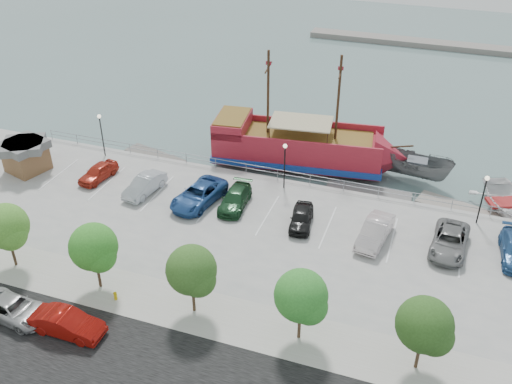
% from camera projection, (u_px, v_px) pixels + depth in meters
% --- Properties ---
extents(ground, '(160.00, 160.00, 0.00)m').
position_uv_depth(ground, '(260.00, 239.00, 45.13)').
color(ground, slate).
extents(sidewalk, '(100.00, 4.00, 0.05)m').
position_uv_depth(sidewalk, '(209.00, 314.00, 36.58)').
color(sidewalk, '#A5A095').
rests_on(sidewalk, land_slab).
extents(seawall_railing, '(50.00, 0.06, 1.00)m').
position_uv_depth(seawall_railing, '(288.00, 176.00, 50.57)').
color(seawall_railing, gray).
rests_on(seawall_railing, land_slab).
extents(far_shore, '(40.00, 3.00, 0.80)m').
position_uv_depth(far_shore, '(441.00, 45.00, 86.14)').
color(far_shore, gray).
rests_on(far_shore, ground).
extents(pirate_ship, '(18.78, 7.23, 11.71)m').
position_uv_depth(pirate_ship, '(312.00, 149.00, 54.00)').
color(pirate_ship, maroon).
rests_on(pirate_ship, ground).
extents(patrol_boat, '(7.15, 4.07, 2.61)m').
position_uv_depth(patrol_boat, '(416.00, 169.00, 52.06)').
color(patrol_boat, slate).
rests_on(patrol_boat, ground).
extents(speedboat, '(7.86, 9.01, 1.56)m').
position_uv_depth(speedboat, '(511.00, 205.00, 47.81)').
color(speedboat, white).
rests_on(speedboat, ground).
extents(dock_west, '(6.87, 3.55, 0.38)m').
position_uv_depth(dock_west, '(155.00, 157.00, 56.38)').
color(dock_west, slate).
rests_on(dock_west, ground).
extents(dock_mid, '(7.59, 2.42, 0.43)m').
position_uv_depth(dock_mid, '(368.00, 194.00, 50.41)').
color(dock_mid, slate).
rests_on(dock_mid, ground).
extents(dock_east, '(7.81, 4.06, 0.43)m').
position_uv_depth(dock_east, '(462.00, 211.00, 48.17)').
color(dock_east, gray).
rests_on(dock_east, ground).
extents(shed, '(4.35, 4.35, 2.88)m').
position_uv_depth(shed, '(26.00, 155.00, 51.70)').
color(shed, brown).
rests_on(shed, land_slab).
extents(street_van, '(5.13, 2.71, 1.37)m').
position_uv_depth(street_van, '(14.00, 309.00, 36.03)').
color(street_van, '#A2A2A2').
rests_on(street_van, street).
extents(street_sedan, '(4.73, 1.70, 1.55)m').
position_uv_depth(street_sedan, '(67.00, 323.00, 34.82)').
color(street_sedan, maroon).
rests_on(street_sedan, street).
extents(fire_hydrant, '(0.23, 0.23, 0.67)m').
position_uv_depth(fire_hydrant, '(115.00, 296.00, 37.54)').
color(fire_hydrant, gold).
rests_on(fire_hydrant, sidewalk).
extents(lamp_post_left, '(0.36, 0.36, 4.28)m').
position_uv_depth(lamp_post_left, '(101.00, 128.00, 53.33)').
color(lamp_post_left, black).
rests_on(lamp_post_left, land_slab).
extents(lamp_post_mid, '(0.36, 0.36, 4.28)m').
position_uv_depth(lamp_post_mid, '(285.00, 158.00, 48.25)').
color(lamp_post_mid, black).
rests_on(lamp_post_mid, land_slab).
extents(lamp_post_right, '(0.36, 0.36, 4.28)m').
position_uv_depth(lamp_post_right, '(484.00, 191.00, 43.74)').
color(lamp_post_right, black).
rests_on(lamp_post_right, land_slab).
extents(tree_b, '(3.30, 3.20, 5.00)m').
position_uv_depth(tree_b, '(7.00, 228.00, 38.98)').
color(tree_b, '#473321').
rests_on(tree_b, sidewalk).
extents(tree_c, '(3.30, 3.20, 5.00)m').
position_uv_depth(tree_c, '(95.00, 249.00, 37.00)').
color(tree_c, '#473321').
rests_on(tree_c, sidewalk).
extents(tree_d, '(3.30, 3.20, 5.00)m').
position_uv_depth(tree_d, '(193.00, 272.00, 35.03)').
color(tree_d, '#473321').
rests_on(tree_d, sidewalk).
extents(tree_e, '(3.30, 3.20, 5.00)m').
position_uv_depth(tree_e, '(303.00, 298.00, 33.05)').
color(tree_e, '#473321').
rests_on(tree_e, sidewalk).
extents(tree_f, '(3.30, 3.20, 5.00)m').
position_uv_depth(tree_f, '(427.00, 327.00, 31.08)').
color(tree_f, '#473321').
rests_on(tree_f, sidewalk).
extents(parked_car_a, '(2.28, 4.32, 1.40)m').
position_uv_depth(parked_car_a, '(98.00, 172.00, 50.73)').
color(parked_car_a, '#AC2919').
rests_on(parked_car_a, land_slab).
extents(parked_car_b, '(2.25, 4.74, 1.50)m').
position_uv_depth(parked_car_b, '(145.00, 185.00, 48.73)').
color(parked_car_b, '#A7ADB3').
rests_on(parked_car_b, land_slab).
extents(parked_car_c, '(3.68, 6.18, 1.61)m').
position_uv_depth(parked_car_c, '(199.00, 195.00, 47.33)').
color(parked_car_c, navy).
rests_on(parked_car_c, land_slab).
extents(parked_car_d, '(2.26, 4.92, 1.39)m').
position_uv_depth(parked_car_d, '(235.00, 199.00, 46.98)').
color(parked_car_d, '#183F21').
rests_on(parked_car_d, land_slab).
extents(parked_car_e, '(2.23, 4.33, 1.41)m').
position_uv_depth(parked_car_e, '(301.00, 217.00, 44.66)').
color(parked_car_e, black).
rests_on(parked_car_e, land_slab).
extents(parked_car_f, '(2.43, 5.18, 1.64)m').
position_uv_depth(parked_car_f, '(375.00, 232.00, 42.85)').
color(parked_car_f, beige).
rests_on(parked_car_f, land_slab).
extents(parked_car_g, '(2.89, 5.58, 1.50)m').
position_uv_depth(parked_car_g, '(450.00, 241.00, 41.94)').
color(parked_car_g, slate).
rests_on(parked_car_g, land_slab).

